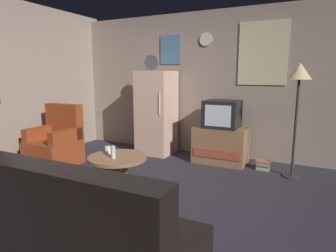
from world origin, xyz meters
The scene contains 12 objects.
ground_plane centered at (0.00, 0.00, 0.00)m, with size 12.00×12.00×0.00m, color #2D2833.
wall_with_art centered at (0.01, 2.45, 1.27)m, with size 5.20×0.12×2.52m.
fridge centered at (-0.76, 2.04, 0.75)m, with size 0.60×0.62×1.77m.
tv_stand centered at (0.47, 1.99, 0.29)m, with size 0.84×0.53×0.59m.
crt_tv centered at (0.48, 1.98, 0.81)m, with size 0.54×0.51×0.44m.
standing_lamp centered at (1.58, 1.75, 1.36)m, with size 0.32×0.32×1.59m.
coffee_table centered at (-0.33, 0.25, 0.22)m, with size 0.72×0.72×0.45m.
wine_glass centered at (-0.32, 0.17, 0.52)m, with size 0.05×0.05×0.15m, color silver.
mug_ceramic_white centered at (-0.52, 0.31, 0.49)m, with size 0.08×0.08×0.09m, color silver.
armchair centered at (-1.88, 0.71, 0.34)m, with size 0.68×0.68×0.96m.
couch centered at (0.36, -1.20, 0.31)m, with size 1.70×0.80×0.92m.
book_stack centered at (1.17, 1.89, 0.07)m, with size 0.21×0.14×0.15m.
Camera 1 is at (1.74, -2.52, 1.43)m, focal length 30.77 mm.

